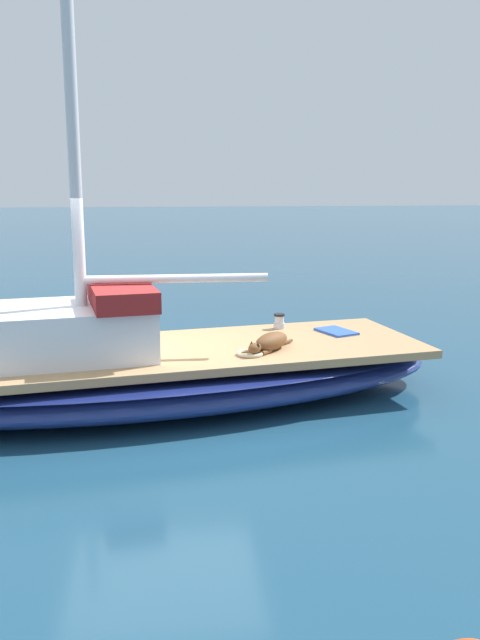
{
  "coord_description": "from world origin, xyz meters",
  "views": [
    {
      "loc": [
        -8.12,
        -0.11,
        2.71
      ],
      "look_at": [
        0.0,
        -1.0,
        1.01
      ],
      "focal_mm": 38.11,
      "sensor_mm": 36.0,
      "label": 1
    }
  ],
  "objects": [
    {
      "name": "ground_plane",
      "position": [
        0.0,
        0.0,
        0.0
      ],
      "size": [
        120.0,
        120.0,
        0.0
      ],
      "primitive_type": "plane",
      "color": "navy"
    },
    {
      "name": "sailboat_main",
      "position": [
        0.0,
        0.0,
        0.34
      ],
      "size": [
        3.76,
        7.57,
        0.66
      ],
      "color": "navy",
      "rests_on": "ground"
    },
    {
      "name": "mast_main",
      "position": [
        -0.16,
        0.75,
        4.24
      ],
      "size": [
        0.14,
        2.27,
        7.92
      ],
      "color": "silver",
      "rests_on": "sailboat_main"
    },
    {
      "name": "cabin_house",
      "position": [
        -0.21,
        1.1,
        1.01
      ],
      "size": [
        1.77,
        2.44,
        0.84
      ],
      "color": "silver",
      "rests_on": "sailboat_main"
    },
    {
      "name": "dog_brown",
      "position": [
        -0.19,
        -1.35,
        0.77
      ],
      "size": [
        0.77,
        0.69,
        0.22
      ],
      "color": "brown",
      "rests_on": "sailboat_main"
    },
    {
      "name": "deck_winch",
      "position": [
        1.03,
        -1.67,
        0.76
      ],
      "size": [
        0.16,
        0.16,
        0.21
      ],
      "color": "#B7B7BC",
      "rests_on": "sailboat_main"
    },
    {
      "name": "coiled_rope",
      "position": [
        -0.38,
        -1.08,
        0.68
      ],
      "size": [
        0.32,
        0.32,
        0.04
      ],
      "primitive_type": "torus",
      "color": "beige",
      "rests_on": "sailboat_main"
    },
    {
      "name": "deck_towel",
      "position": [
        0.7,
        -2.4,
        0.68
      ],
      "size": [
        0.66,
        0.55,
        0.03
      ],
      "primitive_type": "cube",
      "rotation": [
        0.0,
        0.0,
        0.4
      ],
      "color": "blue",
      "rests_on": "sailboat_main"
    }
  ]
}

